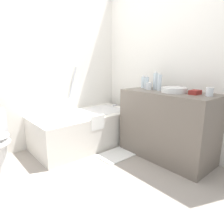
{
  "coord_description": "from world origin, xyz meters",
  "views": [
    {
      "loc": [
        -1.01,
        -1.68,
        1.24
      ],
      "look_at": [
        0.55,
        0.14,
        0.65
      ],
      "focal_mm": 31.56,
      "sensor_mm": 36.0,
      "label": 1
    }
  ],
  "objects_px": {
    "bathtub": "(85,128)",
    "water_bottle_0": "(156,81)",
    "drinking_glass_1": "(149,86)",
    "sink_faucet": "(182,89)",
    "drinking_glass_0": "(210,92)",
    "sink_basin": "(174,90)",
    "water_bottle_3": "(159,82)",
    "water_bottle_1": "(143,82)",
    "amenity_basket": "(195,92)",
    "water_bottle_2": "(146,83)",
    "bath_mat": "(121,153)"
  },
  "relations": [
    {
      "from": "sink_basin",
      "to": "bathtub",
      "type": "bearing_deg",
      "value": 117.27
    },
    {
      "from": "water_bottle_1",
      "to": "bath_mat",
      "type": "distance_m",
      "value": 1.08
    },
    {
      "from": "water_bottle_1",
      "to": "water_bottle_2",
      "type": "xyz_separation_m",
      "value": [
        -0.05,
        -0.1,
        0.0
      ]
    },
    {
      "from": "bathtub",
      "to": "water_bottle_0",
      "type": "relative_size",
      "value": 6.43
    },
    {
      "from": "sink_basin",
      "to": "water_bottle_3",
      "type": "relative_size",
      "value": 1.33
    },
    {
      "from": "sink_basin",
      "to": "water_bottle_3",
      "type": "distance_m",
      "value": 0.23
    },
    {
      "from": "amenity_basket",
      "to": "sink_faucet",
      "type": "bearing_deg",
      "value": 61.82
    },
    {
      "from": "water_bottle_3",
      "to": "drinking_glass_0",
      "type": "distance_m",
      "value": 0.64
    },
    {
      "from": "water_bottle_0",
      "to": "bathtub",
      "type": "bearing_deg",
      "value": 129.22
    },
    {
      "from": "bathtub",
      "to": "water_bottle_1",
      "type": "distance_m",
      "value": 1.12
    },
    {
      "from": "amenity_basket",
      "to": "bath_mat",
      "type": "bearing_deg",
      "value": 120.32
    },
    {
      "from": "amenity_basket",
      "to": "water_bottle_2",
      "type": "bearing_deg",
      "value": 92.32
    },
    {
      "from": "drinking_glass_1",
      "to": "sink_faucet",
      "type": "bearing_deg",
      "value": -61.91
    },
    {
      "from": "sink_faucet",
      "to": "drinking_glass_1",
      "type": "height_order",
      "value": "drinking_glass_1"
    },
    {
      "from": "drinking_glass_0",
      "to": "drinking_glass_1",
      "type": "height_order",
      "value": "drinking_glass_1"
    },
    {
      "from": "water_bottle_0",
      "to": "amenity_basket",
      "type": "height_order",
      "value": "water_bottle_0"
    },
    {
      "from": "water_bottle_3",
      "to": "bath_mat",
      "type": "height_order",
      "value": "water_bottle_3"
    },
    {
      "from": "sink_faucet",
      "to": "amenity_basket",
      "type": "distance_m",
      "value": 0.28
    },
    {
      "from": "water_bottle_2",
      "to": "drinking_glass_1",
      "type": "distance_m",
      "value": 0.09
    },
    {
      "from": "sink_basin",
      "to": "water_bottle_0",
      "type": "xyz_separation_m",
      "value": [
        0.07,
        0.34,
        0.08
      ]
    },
    {
      "from": "sink_faucet",
      "to": "water_bottle_2",
      "type": "bearing_deg",
      "value": 109.62
    },
    {
      "from": "water_bottle_2",
      "to": "water_bottle_3",
      "type": "relative_size",
      "value": 0.81
    },
    {
      "from": "drinking_glass_1",
      "to": "bath_mat",
      "type": "bearing_deg",
      "value": 159.56
    },
    {
      "from": "water_bottle_3",
      "to": "bath_mat",
      "type": "relative_size",
      "value": 0.35
    },
    {
      "from": "sink_faucet",
      "to": "drinking_glass_0",
      "type": "bearing_deg",
      "value": -108.61
    },
    {
      "from": "bathtub",
      "to": "water_bottle_0",
      "type": "bearing_deg",
      "value": -50.78
    },
    {
      "from": "sink_basin",
      "to": "water_bottle_0",
      "type": "relative_size",
      "value": 1.26
    },
    {
      "from": "bathtub",
      "to": "sink_basin",
      "type": "relative_size",
      "value": 5.1
    },
    {
      "from": "sink_basin",
      "to": "water_bottle_0",
      "type": "bearing_deg",
      "value": 78.44
    },
    {
      "from": "sink_basin",
      "to": "bath_mat",
      "type": "height_order",
      "value": "sink_basin"
    },
    {
      "from": "water_bottle_0",
      "to": "bath_mat",
      "type": "distance_m",
      "value": 1.12
    },
    {
      "from": "bathtub",
      "to": "water_bottle_0",
      "type": "xyz_separation_m",
      "value": [
        0.65,
        -0.8,
        0.73
      ]
    },
    {
      "from": "bathtub",
      "to": "drinking_glass_1",
      "type": "height_order",
      "value": "bathtub"
    },
    {
      "from": "water_bottle_0",
      "to": "water_bottle_2",
      "type": "height_order",
      "value": "water_bottle_0"
    },
    {
      "from": "water_bottle_0",
      "to": "bath_mat",
      "type": "height_order",
      "value": "water_bottle_0"
    },
    {
      "from": "water_bottle_0",
      "to": "drinking_glass_0",
      "type": "bearing_deg",
      "value": -92.0
    },
    {
      "from": "drinking_glass_0",
      "to": "drinking_glass_1",
      "type": "bearing_deg",
      "value": 94.46
    },
    {
      "from": "water_bottle_0",
      "to": "bath_mat",
      "type": "bearing_deg",
      "value": 158.34
    },
    {
      "from": "sink_faucet",
      "to": "water_bottle_2",
      "type": "distance_m",
      "value": 0.49
    },
    {
      "from": "water_bottle_0",
      "to": "drinking_glass_1",
      "type": "height_order",
      "value": "water_bottle_0"
    },
    {
      "from": "water_bottle_1",
      "to": "bath_mat",
      "type": "relative_size",
      "value": 0.28
    },
    {
      "from": "bathtub",
      "to": "water_bottle_1",
      "type": "relative_size",
      "value": 8.48
    },
    {
      "from": "bathtub",
      "to": "drinking_glass_1",
      "type": "distance_m",
      "value": 1.16
    },
    {
      "from": "water_bottle_0",
      "to": "drinking_glass_0",
      "type": "distance_m",
      "value": 0.76
    },
    {
      "from": "bath_mat",
      "to": "water_bottle_3",
      "type": "bearing_deg",
      "value": -36.82
    },
    {
      "from": "water_bottle_2",
      "to": "amenity_basket",
      "type": "xyz_separation_m",
      "value": [
        0.03,
        -0.71,
        -0.06
      ]
    },
    {
      "from": "water_bottle_2",
      "to": "drinking_glass_1",
      "type": "height_order",
      "value": "water_bottle_2"
    },
    {
      "from": "sink_faucet",
      "to": "water_bottle_1",
      "type": "distance_m",
      "value": 0.57
    },
    {
      "from": "sink_faucet",
      "to": "water_bottle_0",
      "type": "distance_m",
      "value": 0.36
    },
    {
      "from": "water_bottle_0",
      "to": "water_bottle_3",
      "type": "relative_size",
      "value": 1.06
    }
  ]
}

